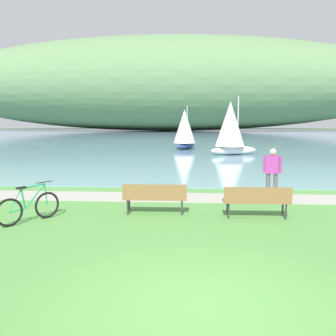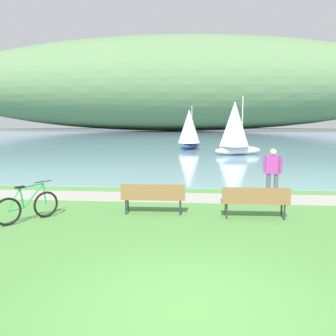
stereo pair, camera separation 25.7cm
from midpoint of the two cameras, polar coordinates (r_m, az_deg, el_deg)
ground_plane at (r=5.59m, az=5.04°, el=-21.00°), size 200.00×200.00×0.00m
bay_water at (r=53.85m, az=4.91°, el=4.94°), size 180.00×80.00×0.04m
distant_hillside at (r=79.17m, az=0.71°, el=13.05°), size 104.86×28.00×19.78m
shoreline_path at (r=12.43m, az=4.96°, el=-4.69°), size 60.00×1.50×0.01m
park_bench_near_camera at (r=10.22m, az=-1.63°, el=-4.44°), size 1.81×0.52×0.88m
park_bench_further_along at (r=10.07m, az=14.31°, el=-4.87°), size 1.81×0.51×0.88m
bicycle_leaning_near_bench at (r=10.18m, az=-20.58°, el=-5.70°), size 1.12×1.44×1.01m
person_at_shoreline at (r=12.45m, az=16.73°, el=-0.42°), size 0.58×0.33×1.71m
sailboat_nearest_to_shore at (r=31.42m, az=3.61°, el=6.17°), size 2.49×3.28×3.74m
sailboat_mid_bay at (r=26.96m, az=10.79°, el=6.30°), size 3.75×2.77×4.26m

